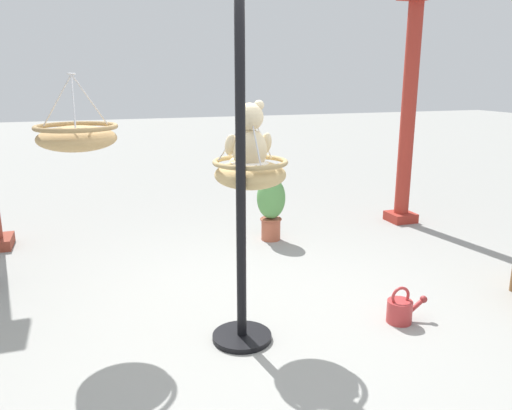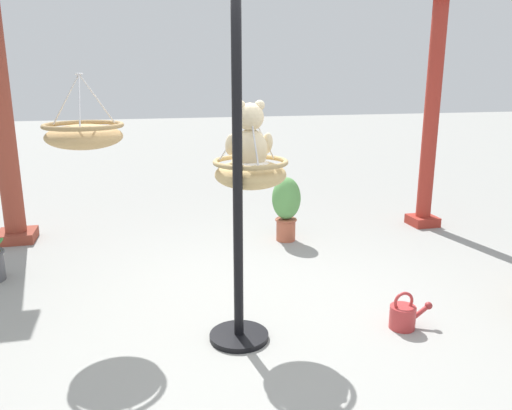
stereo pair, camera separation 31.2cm
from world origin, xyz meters
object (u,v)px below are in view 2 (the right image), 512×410
(hanging_basket_left_high, at_px, (84,135))
(greenhouse_pillar_right, at_px, (2,119))
(hanging_basket_with_teddy, at_px, (251,172))
(greenhouse_pillar_left, at_px, (431,117))
(display_pole_central, at_px, (238,233))
(watering_can, at_px, (404,316))
(teddy_bear, at_px, (250,141))
(potted_plant_flowering_red, at_px, (286,205))

(hanging_basket_left_high, relative_size, greenhouse_pillar_right, 0.20)
(hanging_basket_with_teddy, bearing_deg, greenhouse_pillar_left, 36.46)
(display_pole_central, xyz_separation_m, watering_can, (1.27, -0.14, -0.73))
(display_pole_central, xyz_separation_m, hanging_basket_with_teddy, (0.15, 0.25, 0.38))
(display_pole_central, xyz_separation_m, greenhouse_pillar_left, (2.94, 2.31, 0.57))
(greenhouse_pillar_left, distance_m, watering_can, 3.24)
(teddy_bear, relative_size, hanging_basket_left_high, 0.85)
(potted_plant_flowering_red, bearing_deg, teddy_bear, -114.96)
(display_pole_central, distance_m, potted_plant_flowering_red, 2.40)
(teddy_bear, bearing_deg, hanging_basket_left_high, 157.62)
(greenhouse_pillar_left, relative_size, potted_plant_flowering_red, 3.80)
(hanging_basket_with_teddy, distance_m, teddy_bear, 0.23)
(hanging_basket_with_teddy, xyz_separation_m, potted_plant_flowering_red, (0.87, 1.89, -0.78))
(hanging_basket_with_teddy, distance_m, greenhouse_pillar_right, 3.45)
(greenhouse_pillar_right, bearing_deg, hanging_basket_with_teddy, -49.48)
(hanging_basket_left_high, distance_m, potted_plant_flowering_red, 2.68)
(greenhouse_pillar_left, bearing_deg, teddy_bear, -143.86)
(hanging_basket_left_high, relative_size, greenhouse_pillar_left, 0.21)
(display_pole_central, bearing_deg, hanging_basket_with_teddy, 59.04)
(hanging_basket_with_teddy, height_order, watering_can, hanging_basket_with_teddy)
(teddy_bear, height_order, greenhouse_pillar_right, greenhouse_pillar_right)
(hanging_basket_left_high, height_order, watering_can, hanging_basket_left_high)
(hanging_basket_left_high, distance_m, watering_can, 2.84)
(greenhouse_pillar_right, relative_size, watering_can, 8.50)
(display_pole_central, bearing_deg, teddy_bear, 61.32)
(hanging_basket_with_teddy, distance_m, watering_can, 1.63)
(greenhouse_pillar_right, height_order, watering_can, greenhouse_pillar_right)
(hanging_basket_with_teddy, xyz_separation_m, teddy_bear, (0.00, 0.02, 0.23))
(hanging_basket_left_high, height_order, greenhouse_pillar_right, greenhouse_pillar_right)
(hanging_basket_left_high, xyz_separation_m, watering_can, (2.32, -0.91, -1.36))
(potted_plant_flowering_red, bearing_deg, watering_can, -83.55)
(teddy_bear, height_order, watering_can, teddy_bear)
(greenhouse_pillar_right, bearing_deg, hanging_basket_left_high, -63.64)
(hanging_basket_with_teddy, height_order, teddy_bear, teddy_bear)
(greenhouse_pillar_right, bearing_deg, display_pole_central, -53.95)
(potted_plant_flowering_red, xyz_separation_m, watering_can, (0.26, -2.28, -0.33))
(teddy_bear, distance_m, potted_plant_flowering_red, 2.29)
(potted_plant_flowering_red, bearing_deg, hanging_basket_with_teddy, -114.68)
(greenhouse_pillar_right, bearing_deg, greenhouse_pillar_left, -6.30)
(hanging_basket_with_teddy, relative_size, potted_plant_flowering_red, 0.75)
(hanging_basket_left_high, relative_size, potted_plant_flowering_red, 0.80)
(hanging_basket_with_teddy, bearing_deg, potted_plant_flowering_red, 65.32)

